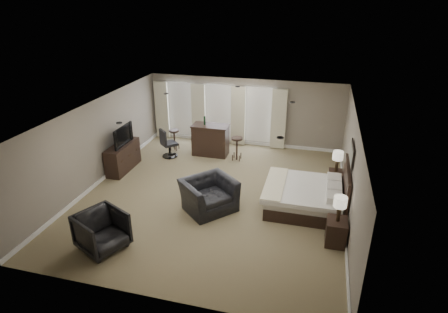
% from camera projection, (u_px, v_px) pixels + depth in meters
% --- Properties ---
extents(room, '(7.60, 8.60, 2.64)m').
position_uv_depth(room, '(214.00, 155.00, 10.66)').
color(room, '#7A6D4D').
rests_on(room, ground).
extents(window_bay, '(5.25, 0.20, 2.30)m').
position_uv_depth(window_bay, '(218.00, 114.00, 14.56)').
color(window_bay, silver).
rests_on(window_bay, room).
extents(bed, '(2.12, 2.03, 1.35)m').
position_uv_depth(bed, '(303.00, 186.00, 10.27)').
color(bed, silver).
rests_on(bed, ground).
extents(nightstand_near, '(0.48, 0.58, 0.63)m').
position_uv_depth(nightstand_near, '(336.00, 232.00, 8.93)').
color(nightstand_near, black).
rests_on(nightstand_near, ground).
extents(nightstand_far, '(0.41, 0.50, 0.55)m').
position_uv_depth(nightstand_far, '(335.00, 179.00, 11.51)').
color(nightstand_far, black).
rests_on(nightstand_far, ground).
extents(lamp_near, '(0.31, 0.31, 0.64)m').
position_uv_depth(lamp_near, '(339.00, 209.00, 8.67)').
color(lamp_near, beige).
rests_on(lamp_near, nightstand_near).
extents(lamp_far, '(0.32, 0.32, 0.66)m').
position_uv_depth(lamp_far, '(337.00, 162.00, 11.27)').
color(lamp_far, beige).
rests_on(lamp_far, nightstand_far).
extents(wall_art, '(0.04, 0.96, 0.56)m').
position_uv_depth(wall_art, '(352.00, 154.00, 9.58)').
color(wall_art, slate).
rests_on(wall_art, room).
extents(dresser, '(0.51, 1.57, 0.91)m').
position_uv_depth(dresser, '(123.00, 157.00, 12.59)').
color(dresser, black).
rests_on(dresser, ground).
extents(tv, '(0.66, 1.14, 0.15)m').
position_uv_depth(tv, '(121.00, 142.00, 12.37)').
color(tv, black).
rests_on(tv, dresser).
extents(armchair_near, '(1.56, 1.60, 1.19)m').
position_uv_depth(armchair_near, '(209.00, 190.00, 10.24)').
color(armchair_near, black).
rests_on(armchair_near, ground).
extents(armchair_far, '(1.27, 1.30, 1.02)m').
position_uv_depth(armchair_far, '(102.00, 230.00, 8.68)').
color(armchair_far, black).
rests_on(armchair_far, ground).
extents(bar_counter, '(1.33, 0.69, 1.16)m').
position_uv_depth(bar_counter, '(211.00, 140.00, 13.71)').
color(bar_counter, black).
rests_on(bar_counter, ground).
extents(bar_stool_left, '(0.46, 0.46, 0.80)m').
position_uv_depth(bar_stool_left, '(174.00, 140.00, 14.20)').
color(bar_stool_left, black).
rests_on(bar_stool_left, ground).
extents(bar_stool_right, '(0.44, 0.44, 0.85)m').
position_uv_depth(bar_stool_right, '(237.00, 149.00, 13.34)').
color(bar_stool_right, black).
rests_on(bar_stool_right, ground).
extents(desk_chair, '(0.77, 0.77, 1.08)m').
position_uv_depth(desk_chair, '(169.00, 143.00, 13.54)').
color(desk_chair, black).
rests_on(desk_chair, ground).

